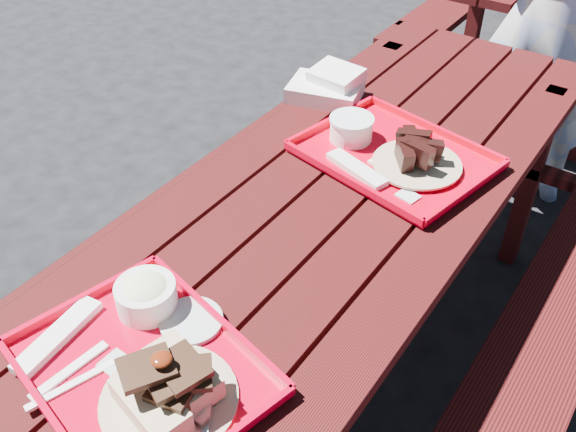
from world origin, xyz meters
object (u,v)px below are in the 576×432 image
object	(u,v)px
far_tray	(390,152)
person	(556,12)
near_tray	(150,354)
picnic_table_near	(320,262)

from	to	relation	value
far_tray	person	bearing A→B (deg)	85.34
near_tray	person	distance (m)	2.05
far_tray	person	world-z (taller)	person
person	picnic_table_near	bearing A→B (deg)	64.33
picnic_table_near	person	size ratio (longest dim) A/B	1.47
picnic_table_near	person	distance (m)	1.47
picnic_table_near	person	xyz separation A→B (m)	(0.14, 1.44, 0.26)
person	far_tray	bearing A→B (deg)	65.03
near_tray	far_tray	size ratio (longest dim) A/B	0.97
near_tray	picnic_table_near	bearing A→B (deg)	89.81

